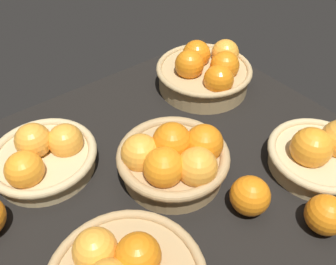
{
  "coord_description": "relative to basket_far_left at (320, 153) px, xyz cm",
  "views": [
    {
      "loc": [
        31.61,
        39.99,
        58.72
      ],
      "look_at": [
        -2.44,
        -3.8,
        7.0
      ],
      "focal_mm": 37.51,
      "sensor_mm": 36.0,
      "label": 1
    }
  ],
  "objects": [
    {
      "name": "basket_near_right",
      "position": [
        44.97,
        -34.01,
        -0.14
      ],
      "size": [
        21.89,
        21.89,
        10.4
      ],
      "color": "tan",
      "rests_on": "market_tray"
    },
    {
      "name": "market_tray",
      "position": [
        23.25,
        -20.12,
        -5.41
      ],
      "size": [
        84.0,
        72.0,
        3.0
      ],
      "primitive_type": "cube",
      "color": "black",
      "rests_on": "ground"
    },
    {
      "name": "basket_near_left",
      "position": [
        -0.69,
        -35.45,
        0.99
      ],
      "size": [
        24.94,
        24.94,
        11.97
      ],
      "color": "tan",
      "rests_on": "market_tray"
    },
    {
      "name": "basket_far_left",
      "position": [
        0.0,
        0.0,
        0.0
      ],
      "size": [
        20.91,
        20.91,
        10.53
      ],
      "color": "tan",
      "rests_on": "market_tray"
    },
    {
      "name": "loose_orange_back_gap",
      "position": [
        19.21,
        -1.62,
        -0.19
      ],
      "size": [
        7.45,
        7.45,
        7.45
      ],
      "primitive_type": "sphere",
      "color": "orange",
      "rests_on": "market_tray"
    },
    {
      "name": "basket_center",
      "position": [
        25.25,
        -16.3,
        1.23
      ],
      "size": [
        22.45,
        22.45,
        12.06
      ],
      "color": "tan",
      "rests_on": "market_tray"
    },
    {
      "name": "loose_orange_side_gap",
      "position": [
        11.76,
        9.24,
        -0.3
      ],
      "size": [
        7.22,
        7.22,
        7.22
      ],
      "primitive_type": "sphere",
      "color": "orange",
      "rests_on": "market_tray"
    }
  ]
}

